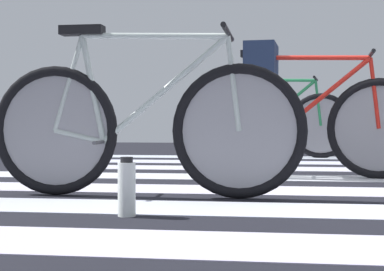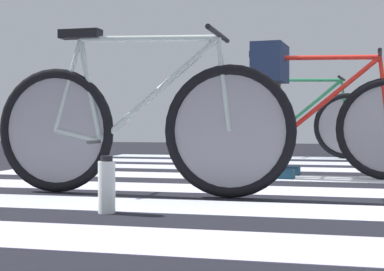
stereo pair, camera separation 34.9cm
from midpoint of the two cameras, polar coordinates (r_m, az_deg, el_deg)
ground at (r=3.69m, az=12.13°, el=-5.13°), size 18.00×14.00×0.02m
crosswalk_markings at (r=3.45m, az=11.96°, el=-5.39°), size 5.38×6.50×0.00m
bicycle_1_of_3 at (r=3.16m, az=-7.89°, el=0.96°), size 1.74×0.52×0.93m
bicycle_2_of_3 at (r=4.24m, az=8.76°, el=1.09°), size 1.73×0.52×0.93m
cyclist_2_of_3 at (r=4.28m, az=4.61°, el=4.43°), size 0.35×0.43×0.98m
bicycle_3_of_3 at (r=6.53m, az=6.62°, el=1.22°), size 1.73×0.52×0.93m
water_bottle at (r=2.55m, az=-10.32°, el=-5.08°), size 0.08×0.08×0.26m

